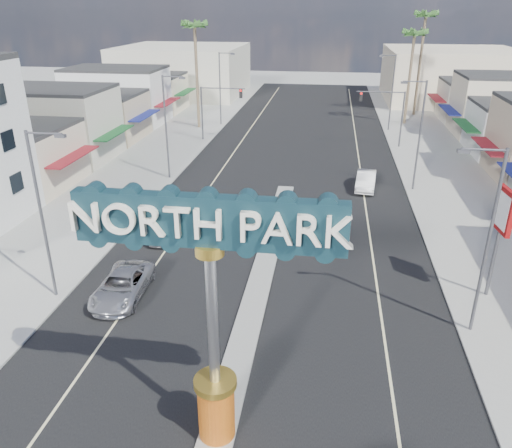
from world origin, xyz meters
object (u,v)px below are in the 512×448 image
(traffic_signal_right, at_px, (386,108))
(streetlight_r_mid, at_px, (418,131))
(gateway_sign, at_px, (211,297))
(car_parked_right, at_px, (366,180))
(streetlight_l_near, at_px, (43,209))
(suv_left, at_px, (122,285))
(car_parked_left, at_px, (168,223))
(traffic_signal_left, at_px, (217,103))
(palm_right_mid, at_px, (414,38))
(streetlight_l_mid, at_px, (167,123))
(streetlight_l_far, at_px, (221,85))
(palm_left_far, at_px, (195,31))
(streetlight_r_near, at_px, (486,235))
(palm_right_far, at_px, (425,21))
(streetlight_r_far, at_px, (391,89))
(bank_pylon_sign, at_px, (503,216))

(traffic_signal_right, bearing_deg, streetlight_r_mid, -84.90)
(gateway_sign, distance_m, car_parked_right, 29.15)
(streetlight_l_near, relative_size, car_parked_right, 2.03)
(suv_left, relative_size, car_parked_left, 1.00)
(traffic_signal_left, bearing_deg, car_parked_right, -41.68)
(palm_right_mid, bearing_deg, streetlight_l_mid, -132.03)
(streetlight_l_far, distance_m, palm_left_far, 7.21)
(palm_left_far, relative_size, car_parked_left, 2.60)
(streetlight_l_mid, bearing_deg, streetlight_r_near, -43.79)
(traffic_signal_left, bearing_deg, palm_right_far, 36.67)
(streetlight_r_far, xyz_separation_m, suv_left, (-17.45, -41.50, -4.37))
(palm_left_far, height_order, palm_right_far, palm_right_far)
(palm_right_far, bearing_deg, car_parked_right, -104.52)
(streetlight_r_near, bearing_deg, streetlight_r_far, 90.00)
(streetlight_l_near, xyz_separation_m, streetlight_r_mid, (20.87, 20.00, 0.00))
(gateway_sign, bearing_deg, streetlight_r_far, 78.22)
(streetlight_l_far, relative_size, palm_right_far, 0.64)
(streetlight_l_near, relative_size, car_parked_left, 1.79)
(streetlight_r_near, bearing_deg, palm_left_far, 120.36)
(streetlight_r_mid, distance_m, palm_left_far, 31.47)
(streetlight_l_far, relative_size, car_parked_right, 2.03)
(streetlight_l_far, distance_m, bank_pylon_sign, 44.74)
(traffic_signal_right, height_order, palm_right_far, palm_right_far)
(streetlight_r_mid, bearing_deg, streetlight_r_far, 90.00)
(traffic_signal_right, relative_size, palm_right_far, 0.43)
(streetlight_r_near, bearing_deg, streetlight_r_mid, 90.00)
(traffic_signal_right, distance_m, streetlight_l_near, 39.26)
(streetlight_r_far, bearing_deg, car_parked_right, -99.62)
(streetlight_r_mid, distance_m, bank_pylon_sign, 16.69)
(gateway_sign, relative_size, streetlight_r_near, 1.02)
(streetlight_l_near, distance_m, streetlight_r_mid, 28.90)
(gateway_sign, xyz_separation_m, streetlight_l_near, (-10.43, 8.02, -0.86))
(traffic_signal_right, bearing_deg, streetlight_l_far, 157.80)
(gateway_sign, xyz_separation_m, streetlight_r_mid, (10.43, 28.02, -0.86))
(gateway_sign, xyz_separation_m, traffic_signal_right, (9.18, 42.02, -1.65))
(streetlight_l_mid, height_order, car_parked_right, streetlight_l_mid)
(palm_left_far, xyz_separation_m, palm_right_far, (28.00, 12.00, 0.89))
(streetlight_r_near, bearing_deg, streetlight_l_mid, 136.21)
(streetlight_r_far, height_order, palm_left_far, palm_left_far)
(palm_right_mid, relative_size, car_parked_left, 2.41)
(palm_right_far, xyz_separation_m, car_parked_left, (-22.00, -43.55, -11.53))
(streetlight_r_mid, distance_m, suv_left, 26.53)
(streetlight_l_mid, relative_size, streetlight_l_far, 1.00)
(palm_left_far, distance_m, bank_pylon_sign, 44.95)
(gateway_sign, distance_m, palm_left_far, 50.06)
(palm_right_mid, distance_m, bank_pylon_sign, 43.01)
(streetlight_l_near, distance_m, streetlight_r_far, 46.90)
(streetlight_r_near, xyz_separation_m, suv_left, (-17.45, 0.50, -4.37))
(traffic_signal_right, bearing_deg, streetlight_l_near, -119.99)
(car_parked_right, bearing_deg, streetlight_l_near, -124.95)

